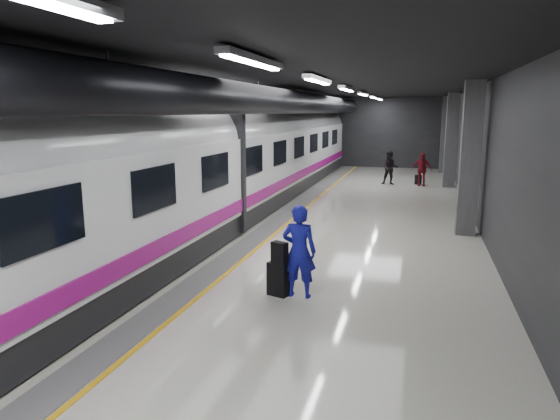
% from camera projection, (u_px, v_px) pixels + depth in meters
% --- Properties ---
extents(ground, '(40.00, 40.00, 0.00)m').
position_uv_depth(ground, '(302.00, 240.00, 14.33)').
color(ground, beige).
rests_on(ground, ground).
extents(platform_hall, '(10.02, 40.02, 4.51)m').
position_uv_depth(platform_hall, '(301.00, 114.00, 14.63)').
color(platform_hall, black).
rests_on(platform_hall, ground).
extents(train, '(3.05, 38.00, 4.05)m').
position_uv_depth(train, '(196.00, 165.00, 14.79)').
color(train, black).
rests_on(train, ground).
extents(traveler_main, '(0.69, 0.46, 1.86)m').
position_uv_depth(traveler_main, '(299.00, 251.00, 9.76)').
color(traveler_main, '#1817B0').
rests_on(traveler_main, ground).
extents(suitcase_main, '(0.48, 0.38, 0.68)m').
position_uv_depth(suitcase_main, '(279.00, 279.00, 9.94)').
color(suitcase_main, black).
rests_on(suitcase_main, ground).
extents(shoulder_bag, '(0.36, 0.29, 0.43)m').
position_uv_depth(shoulder_bag, '(280.00, 253.00, 9.79)').
color(shoulder_bag, black).
rests_on(shoulder_bag, suitcase_main).
extents(traveler_far_a, '(0.85, 0.67, 1.70)m').
position_uv_depth(traveler_far_a, '(390.00, 168.00, 25.02)').
color(traveler_far_a, black).
rests_on(traveler_far_a, ground).
extents(traveler_far_b, '(0.97, 0.42, 1.64)m').
position_uv_depth(traveler_far_b, '(422.00, 169.00, 24.58)').
color(traveler_far_b, maroon).
rests_on(traveler_far_b, ground).
extents(suitcase_far, '(0.35, 0.25, 0.48)m').
position_uv_depth(suitcase_far, '(418.00, 180.00, 25.17)').
color(suitcase_far, black).
rests_on(suitcase_far, ground).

